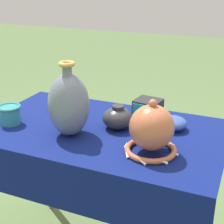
{
  "coord_description": "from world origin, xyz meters",
  "views": [
    {
      "loc": [
        0.59,
        -1.25,
        1.39
      ],
      "look_at": [
        0.08,
        -0.08,
        0.87
      ],
      "focal_mm": 55.0,
      "sensor_mm": 36.0,
      "label": 1
    }
  ],
  "objects_px": {
    "vase_dome_bell": "(152,131)",
    "mosaic_tile_box": "(148,109)",
    "bowl_shallow_rose": "(68,104)",
    "jar_round_charcoal": "(118,118)",
    "cup_wide_teal": "(10,114)",
    "bowl_shallow_cobalt": "(173,123)",
    "vase_tall_bulbous": "(69,104)"
  },
  "relations": [
    {
      "from": "mosaic_tile_box",
      "to": "cup_wide_teal",
      "type": "relative_size",
      "value": 1.23
    },
    {
      "from": "vase_dome_bell",
      "to": "jar_round_charcoal",
      "type": "bearing_deg",
      "value": 141.63
    },
    {
      "from": "cup_wide_teal",
      "to": "jar_round_charcoal",
      "type": "bearing_deg",
      "value": 17.63
    },
    {
      "from": "vase_tall_bulbous",
      "to": "vase_dome_bell",
      "type": "relative_size",
      "value": 1.45
    },
    {
      "from": "mosaic_tile_box",
      "to": "jar_round_charcoal",
      "type": "relative_size",
      "value": 0.96
    },
    {
      "from": "vase_tall_bulbous",
      "to": "jar_round_charcoal",
      "type": "height_order",
      "value": "vase_tall_bulbous"
    },
    {
      "from": "cup_wide_teal",
      "to": "mosaic_tile_box",
      "type": "bearing_deg",
      "value": 29.36
    },
    {
      "from": "bowl_shallow_cobalt",
      "to": "vase_dome_bell",
      "type": "bearing_deg",
      "value": -96.48
    },
    {
      "from": "mosaic_tile_box",
      "to": "cup_wide_teal",
      "type": "distance_m",
      "value": 0.64
    },
    {
      "from": "vase_tall_bulbous",
      "to": "jar_round_charcoal",
      "type": "distance_m",
      "value": 0.23
    },
    {
      "from": "mosaic_tile_box",
      "to": "vase_tall_bulbous",
      "type": "bearing_deg",
      "value": -121.11
    },
    {
      "from": "vase_tall_bulbous",
      "to": "bowl_shallow_cobalt",
      "type": "distance_m",
      "value": 0.46
    },
    {
      "from": "vase_dome_bell",
      "to": "bowl_shallow_cobalt",
      "type": "relative_size",
      "value": 1.84
    },
    {
      "from": "vase_dome_bell",
      "to": "cup_wide_teal",
      "type": "xyz_separation_m",
      "value": [
        -0.67,
        0.01,
        -0.04
      ]
    },
    {
      "from": "cup_wide_teal",
      "to": "bowl_shallow_cobalt",
      "type": "bearing_deg",
      "value": 18.35
    },
    {
      "from": "vase_tall_bulbous",
      "to": "jar_round_charcoal",
      "type": "xyz_separation_m",
      "value": [
        0.16,
        0.14,
        -0.09
      ]
    },
    {
      "from": "vase_dome_bell",
      "to": "mosaic_tile_box",
      "type": "relative_size",
      "value": 1.67
    },
    {
      "from": "mosaic_tile_box",
      "to": "jar_round_charcoal",
      "type": "distance_m",
      "value": 0.18
    },
    {
      "from": "vase_tall_bulbous",
      "to": "cup_wide_teal",
      "type": "bearing_deg",
      "value": -178.58
    },
    {
      "from": "vase_dome_bell",
      "to": "mosaic_tile_box",
      "type": "bearing_deg",
      "value": 109.68
    },
    {
      "from": "bowl_shallow_cobalt",
      "to": "jar_round_charcoal",
      "type": "bearing_deg",
      "value": -160.19
    },
    {
      "from": "bowl_shallow_rose",
      "to": "jar_round_charcoal",
      "type": "relative_size",
      "value": 1.14
    },
    {
      "from": "mosaic_tile_box",
      "to": "bowl_shallow_cobalt",
      "type": "distance_m",
      "value": 0.16
    },
    {
      "from": "bowl_shallow_cobalt",
      "to": "cup_wide_teal",
      "type": "height_order",
      "value": "cup_wide_teal"
    },
    {
      "from": "bowl_shallow_rose",
      "to": "cup_wide_teal",
      "type": "xyz_separation_m",
      "value": [
        -0.16,
        -0.25,
        0.01
      ]
    },
    {
      "from": "vase_dome_bell",
      "to": "jar_round_charcoal",
      "type": "height_order",
      "value": "vase_dome_bell"
    },
    {
      "from": "bowl_shallow_cobalt",
      "to": "cup_wide_teal",
      "type": "xyz_separation_m",
      "value": [
        -0.7,
        -0.23,
        0.02
      ]
    },
    {
      "from": "vase_dome_bell",
      "to": "jar_round_charcoal",
      "type": "relative_size",
      "value": 1.6
    },
    {
      "from": "vase_dome_bell",
      "to": "mosaic_tile_box",
      "type": "distance_m",
      "value": 0.35
    },
    {
      "from": "bowl_shallow_rose",
      "to": "cup_wide_teal",
      "type": "distance_m",
      "value": 0.3
    },
    {
      "from": "bowl_shallow_rose",
      "to": "jar_round_charcoal",
      "type": "bearing_deg",
      "value": -17.84
    },
    {
      "from": "jar_round_charcoal",
      "to": "bowl_shallow_cobalt",
      "type": "bearing_deg",
      "value": 19.81
    }
  ]
}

